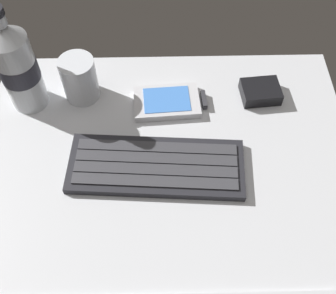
{
  "coord_description": "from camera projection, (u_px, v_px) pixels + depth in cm",
  "views": [
    {
      "loc": [
        -0.79,
        -38.01,
        59.94
      ],
      "look_at": [
        0.0,
        0.0,
        3.0
      ],
      "focal_mm": 44.6,
      "sensor_mm": 36.0,
      "label": 1
    }
  ],
  "objects": [
    {
      "name": "keyboard",
      "position": [
        156.0,
        166.0,
        0.69
      ],
      "size": [
        29.68,
        12.93,
        1.7
      ],
      "color": "#232328",
      "rests_on": "ground_plane"
    },
    {
      "name": "handheld_device",
      "position": [
        170.0,
        102.0,
        0.77
      ],
      "size": [
        13.15,
        8.37,
        1.5
      ],
      "color": "silver",
      "rests_on": "ground_plane"
    },
    {
      "name": "juice_cup",
      "position": [
        80.0,
        80.0,
        0.75
      ],
      "size": [
        6.4,
        6.4,
        8.5
      ],
      "color": "silver",
      "rests_on": "ground_plane"
    },
    {
      "name": "water_bottle",
      "position": [
        17.0,
        66.0,
        0.7
      ],
      "size": [
        6.73,
        6.73,
        20.8
      ],
      "color": "silver",
      "rests_on": "ground_plane"
    },
    {
      "name": "ground_plane",
      "position": [
        168.0,
        161.0,
        0.72
      ],
      "size": [
        64.0,
        48.0,
        2.8
      ],
      "color": "silver"
    },
    {
      "name": "charger_block",
      "position": [
        260.0,
        92.0,
        0.78
      ],
      "size": [
        7.48,
        6.21,
        2.4
      ],
      "primitive_type": "cube",
      "rotation": [
        0.0,
        0.0,
        0.09
      ],
      "color": "black",
      "rests_on": "ground_plane"
    }
  ]
}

